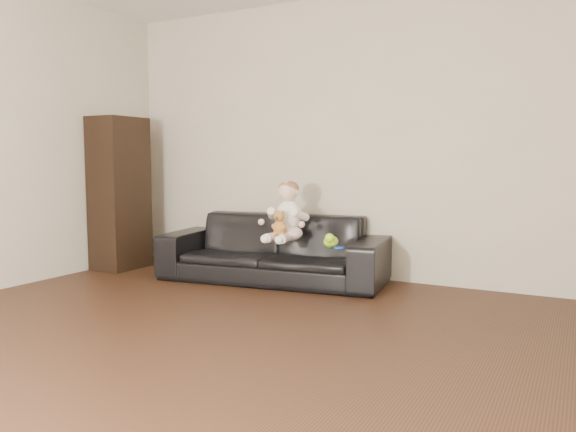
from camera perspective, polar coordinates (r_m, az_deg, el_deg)
The scene contains 10 objects.
floor at distance 3.05m, azimuth -12.54°, elevation -15.52°, with size 5.50×5.50×0.00m, color #351F12.
wall_back at distance 5.25m, azimuth 7.20°, elevation 7.88°, with size 5.00×5.00×0.00m, color #BEB49F.
sofa at distance 5.12m, azimuth -1.51°, elevation -3.29°, with size 2.03×0.79×0.59m, color black.
cabinet at distance 5.91m, azimuth -16.73°, elevation 2.21°, with size 0.38×0.52×1.52m, color black.
shelf_item at distance 5.89m, azimuth -16.69°, elevation 5.53°, with size 0.18×0.25×0.28m, color silver.
baby at distance 4.88m, azimuth -0.08°, elevation 0.14°, with size 0.37×0.45×0.53m.
teddy_bear at distance 4.74m, azimuth -0.88°, elevation -0.77°, with size 0.14×0.14×0.21m.
toy_green at distance 4.56m, azimuth 4.39°, elevation -2.61°, with size 0.12×0.14×0.10m, color #98E51A.
toy_rattle at distance 4.57m, azimuth 4.28°, elevation -2.72°, with size 0.08×0.08×0.08m, color orange.
toy_blue_disc at distance 4.54m, azimuth 5.17°, elevation -3.18°, with size 0.09×0.09×0.01m, color blue.
Camera 1 is at (1.86, -2.15, 1.10)m, focal length 35.00 mm.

